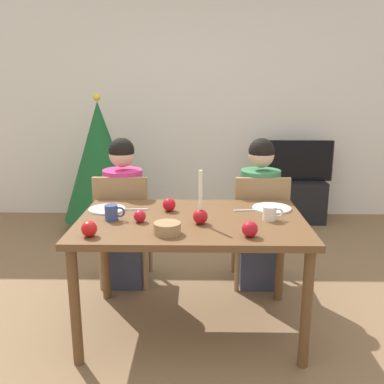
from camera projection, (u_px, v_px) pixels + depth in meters
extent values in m
plane|color=brown|center=(191.00, 327.00, 2.83)|extent=(7.68, 7.68, 0.00)
cube|color=silver|center=(195.00, 106.00, 5.03)|extent=(6.40, 0.10, 2.60)
cube|color=brown|center=(191.00, 222.00, 2.65)|extent=(1.40, 0.90, 0.04)
cylinder|color=brown|center=(75.00, 307.00, 2.38)|extent=(0.06, 0.06, 0.71)
cylinder|color=brown|center=(306.00, 309.00, 2.36)|extent=(0.06, 0.06, 0.71)
cylinder|color=brown|center=(105.00, 253.00, 3.13)|extent=(0.06, 0.06, 0.71)
cylinder|color=brown|center=(280.00, 255.00, 3.11)|extent=(0.06, 0.06, 0.71)
cube|color=#99754C|center=(126.00, 230.00, 3.40)|extent=(0.40, 0.40, 0.04)
cube|color=#99754C|center=(121.00, 207.00, 3.17)|extent=(0.40, 0.04, 0.45)
cylinder|color=#99754C|center=(150.00, 249.00, 3.62)|extent=(0.04, 0.04, 0.41)
cylinder|color=#99754C|center=(110.00, 249.00, 3.63)|extent=(0.04, 0.04, 0.41)
cylinder|color=#99754C|center=(145.00, 265.00, 3.29)|extent=(0.04, 0.04, 0.41)
cylinder|color=#99754C|center=(101.00, 265.00, 3.30)|extent=(0.04, 0.04, 0.41)
cube|color=#99754C|center=(257.00, 231.00, 3.39)|extent=(0.40, 0.40, 0.04)
cube|color=#99754C|center=(262.00, 208.00, 3.15)|extent=(0.40, 0.04, 0.45)
cylinder|color=#99754C|center=(274.00, 250.00, 3.60)|extent=(0.04, 0.04, 0.41)
cylinder|color=#99754C|center=(234.00, 249.00, 3.61)|extent=(0.04, 0.04, 0.41)
cylinder|color=#99754C|center=(281.00, 266.00, 3.27)|extent=(0.04, 0.04, 0.41)
cylinder|color=#99754C|center=(237.00, 266.00, 3.28)|extent=(0.04, 0.04, 0.41)
cube|color=#33384C|center=(126.00, 257.00, 3.40)|extent=(0.28, 0.28, 0.45)
cylinder|color=#D1337A|center=(124.00, 200.00, 3.29)|extent=(0.30, 0.30, 0.48)
sphere|color=tan|center=(122.00, 155.00, 3.20)|extent=(0.19, 0.19, 0.19)
sphere|color=black|center=(122.00, 151.00, 3.20)|extent=(0.19, 0.19, 0.19)
cube|color=#33384C|center=(257.00, 258.00, 3.39)|extent=(0.28, 0.28, 0.45)
cylinder|color=#387A4C|center=(260.00, 201.00, 3.27)|extent=(0.30, 0.30, 0.48)
sphere|color=tan|center=(261.00, 155.00, 3.19)|extent=(0.19, 0.19, 0.19)
sphere|color=black|center=(262.00, 151.00, 3.18)|extent=(0.19, 0.19, 0.19)
cube|color=black|center=(295.00, 201.00, 4.98)|extent=(0.64, 0.40, 0.48)
cube|color=black|center=(298.00, 161.00, 4.87)|extent=(0.79, 0.04, 0.46)
cube|color=black|center=(298.00, 161.00, 4.87)|extent=(0.76, 0.05, 0.46)
cylinder|color=brown|center=(103.00, 223.00, 4.72)|extent=(0.08, 0.08, 0.14)
cone|color=#195628|center=(100.00, 161.00, 4.55)|extent=(0.81, 0.81, 1.25)
sphere|color=yellow|center=(97.00, 97.00, 4.38)|extent=(0.08, 0.08, 0.08)
sphere|color=red|center=(200.00, 217.00, 2.54)|extent=(0.09, 0.09, 0.09)
cylinder|color=#EFE5C6|center=(200.00, 190.00, 2.50)|extent=(0.02, 0.02, 0.24)
cylinder|color=white|center=(107.00, 209.00, 2.83)|extent=(0.24, 0.24, 0.01)
cylinder|color=silver|center=(272.00, 208.00, 2.85)|extent=(0.26, 0.26, 0.01)
cylinder|color=#33477F|center=(111.00, 213.00, 2.61)|extent=(0.08, 0.08, 0.10)
torus|color=#33477F|center=(120.00, 212.00, 2.61)|extent=(0.07, 0.01, 0.07)
cylinder|color=silver|center=(270.00, 213.00, 2.61)|extent=(0.08, 0.08, 0.09)
torus|color=silver|center=(278.00, 213.00, 2.61)|extent=(0.06, 0.01, 0.06)
cube|color=silver|center=(134.00, 209.00, 2.83)|extent=(0.18, 0.02, 0.01)
cube|color=silver|center=(247.00, 210.00, 2.81)|extent=(0.18, 0.04, 0.01)
cylinder|color=#99754C|center=(167.00, 228.00, 2.38)|extent=(0.15, 0.15, 0.06)
sphere|color=red|center=(169.00, 205.00, 2.80)|extent=(0.09, 0.09, 0.09)
sphere|color=red|center=(140.00, 216.00, 2.57)|extent=(0.07, 0.07, 0.07)
sphere|color=#B51421|center=(250.00, 229.00, 2.33)|extent=(0.09, 0.09, 0.09)
sphere|color=red|center=(89.00, 229.00, 2.33)|extent=(0.09, 0.09, 0.09)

